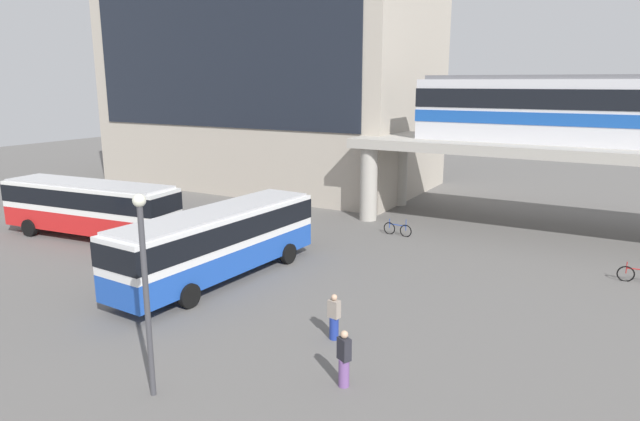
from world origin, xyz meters
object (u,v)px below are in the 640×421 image
(station_building, at_px, (269,67))
(bicycle_red, at_px, (639,275))
(bicycle_blue, at_px, (398,229))
(pedestrian_walking_across, at_px, (344,360))
(train, at_px, (626,110))
(pedestrian_by_bike_rack, at_px, (334,318))
(bus_secondary, at_px, (89,204))
(bus_main, at_px, (219,237))

(station_building, bearing_deg, bicycle_red, -24.40)
(bicycle_blue, bearing_deg, bicycle_red, -9.43)
(station_building, height_order, pedestrian_walking_across, station_building)
(train, xyz_separation_m, pedestrian_walking_across, (-5.94, -21.47, -6.42))
(bicycle_blue, bearing_deg, station_building, 146.22)
(pedestrian_by_bike_rack, distance_m, pedestrian_walking_across, 3.10)
(train, relative_size, bicycle_blue, 12.73)
(pedestrian_walking_across, bearing_deg, bus_secondary, 160.38)
(bicycle_red, xyz_separation_m, pedestrian_by_bike_rack, (-9.14, -11.63, 0.41))
(bus_main, relative_size, pedestrian_by_bike_rack, 6.78)
(bicycle_blue, bearing_deg, pedestrian_by_bike_rack, -76.95)
(train, xyz_separation_m, bicycle_blue, (-10.82, -5.22, -6.88))
(bicycle_blue, bearing_deg, bus_secondary, -148.74)
(bus_main, relative_size, pedestrian_walking_across, 6.36)
(train, height_order, bus_main, train)
(pedestrian_walking_across, bearing_deg, train, 74.55)
(train, distance_m, bus_main, 22.65)
(station_building, distance_m, pedestrian_walking_across, 35.79)
(train, distance_m, pedestrian_by_bike_rack, 21.39)
(bicycle_red, distance_m, pedestrian_by_bike_rack, 14.80)
(bus_main, distance_m, pedestrian_walking_across, 10.57)
(bus_secondary, bearing_deg, bicycle_red, 14.54)
(pedestrian_walking_across, bearing_deg, station_building, 128.06)
(pedestrian_by_bike_rack, bearing_deg, pedestrian_walking_across, -56.31)
(bus_secondary, bearing_deg, bus_main, -9.29)
(bus_secondary, xyz_separation_m, bicycle_blue, (15.06, 9.14, -1.63))
(bicycle_blue, distance_m, pedestrian_walking_across, 16.97)
(bus_main, bearing_deg, bicycle_blue, 69.09)
(station_building, distance_m, bus_secondary, 21.70)
(bus_secondary, bearing_deg, bicycle_blue, 31.26)
(bicycle_blue, relative_size, bicycle_red, 1.00)
(bus_main, height_order, bicycle_red, bus_main)
(train, height_order, pedestrian_by_bike_rack, train)
(pedestrian_by_bike_rack, height_order, pedestrian_walking_across, pedestrian_walking_across)
(train, relative_size, bus_secondary, 2.03)
(bus_main, height_order, bicycle_blue, bus_main)
(bicycle_blue, height_order, pedestrian_walking_across, pedestrian_walking_across)
(bus_main, relative_size, bicycle_blue, 6.24)
(station_building, bearing_deg, bicycle_blue, -33.78)
(station_building, bearing_deg, bus_main, -60.75)
(station_building, bearing_deg, pedestrian_walking_across, -51.94)
(train, bearing_deg, bus_secondary, -150.96)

